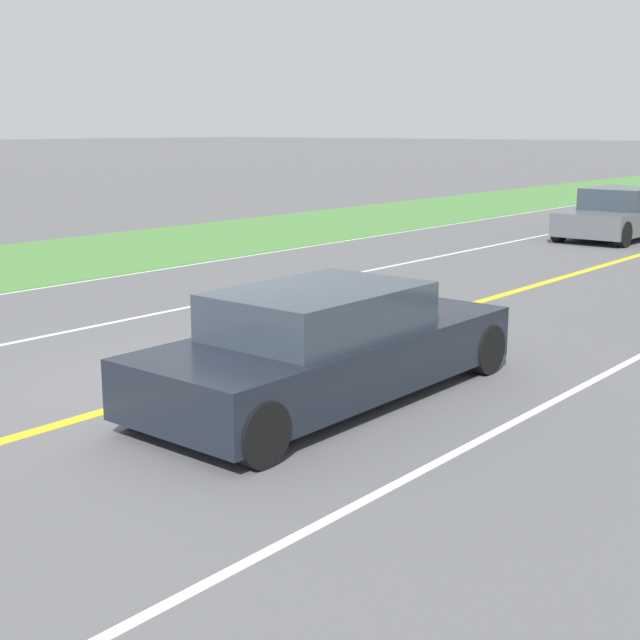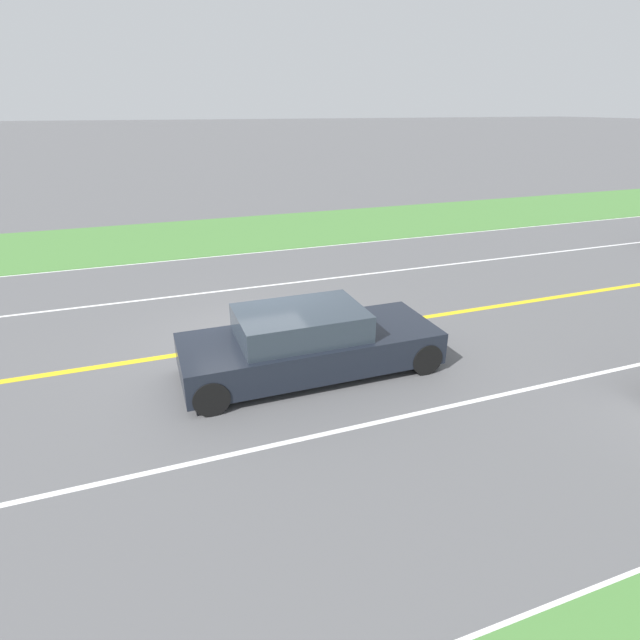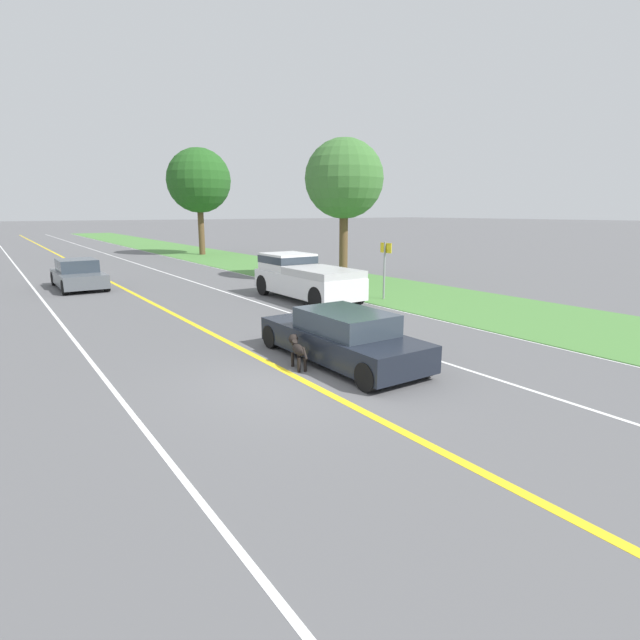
{
  "view_description": "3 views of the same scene",
  "coord_description": "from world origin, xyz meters",
  "views": [
    {
      "loc": [
        7.49,
        -6.69,
        2.93
      ],
      "look_at": [
        1.57,
        0.43,
        0.93
      ],
      "focal_mm": 50.0,
      "sensor_mm": 36.0,
      "label": 1
    },
    {
      "loc": [
        9.43,
        -2.02,
        4.63
      ],
      "look_at": [
        1.33,
        0.93,
        0.93
      ],
      "focal_mm": 28.0,
      "sensor_mm": 36.0,
      "label": 2
    },
    {
      "loc": [
        -5.42,
        -8.64,
        3.56
      ],
      "look_at": [
        1.15,
        1.0,
        1.0
      ],
      "focal_mm": 28.0,
      "sensor_mm": 36.0,
      "label": 3
    }
  ],
  "objects": [
    {
      "name": "lane_dash_oncoming",
      "position": [
        -3.5,
        0.0,
        0.0
      ],
      "size": [
        0.1,
        160.0,
        0.01
      ],
      "primitive_type": "cube",
      "color": "white",
      "rests_on": "ground"
    },
    {
      "name": "centre_divider_line",
      "position": [
        0.0,
        0.0,
        0.0
      ],
      "size": [
        0.18,
        160.0,
        0.01
      ],
      "primitive_type": "cube",
      "color": "yellow",
      "rests_on": "ground"
    },
    {
      "name": "grass_verge_left",
      "position": [
        -10.0,
        0.0,
        0.01
      ],
      "size": [
        6.0,
        160.0,
        0.03
      ],
      "primitive_type": "cube",
      "color": "#4C843D",
      "rests_on": "ground"
    },
    {
      "name": "ground_plane",
      "position": [
        0.0,
        0.0,
        0.0
      ],
      "size": [
        400.0,
        400.0,
        0.0
      ],
      "primitive_type": "plane",
      "color": "#5B5B5E"
    },
    {
      "name": "lane_edge_line_left",
      "position": [
        -7.0,
        0.0,
        0.0
      ],
      "size": [
        0.14,
        160.0,
        0.01
      ],
      "primitive_type": "cube",
      "color": "white",
      "rests_on": "ground"
    },
    {
      "name": "dog",
      "position": [
        0.38,
        0.79,
        0.46
      ],
      "size": [
        0.41,
        1.15,
        0.75
      ],
      "rotation": [
        0.0,
        0.0,
        -0.23
      ],
      "color": "black",
      "rests_on": "ground"
    },
    {
      "name": "lane_dash_same_dir",
      "position": [
        3.5,
        0.0,
        0.0
      ],
      "size": [
        0.1,
        160.0,
        0.01
      ],
      "primitive_type": "cube",
      "color": "white",
      "rests_on": "ground"
    },
    {
      "name": "ego_car",
      "position": [
        1.53,
        0.62,
        0.6
      ],
      "size": [
        1.83,
        4.76,
        1.27
      ],
      "color": "black",
      "rests_on": "ground"
    }
  ]
}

